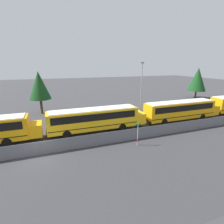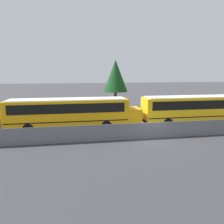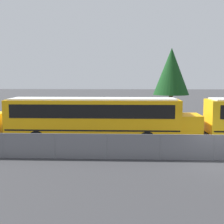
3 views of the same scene
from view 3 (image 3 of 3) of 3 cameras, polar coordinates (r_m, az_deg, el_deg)
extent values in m
plane|color=#38383A|center=(18.95, 18.10, -8.39)|extent=(200.00, 200.00, 0.00)
cube|color=#9EA0A5|center=(18.78, 18.18, -6.23)|extent=(97.62, 0.03, 1.46)
cube|color=slate|center=(18.76, 18.19, -6.24)|extent=(97.62, 0.01, 1.46)
cylinder|color=slate|center=(18.63, 18.26, -4.04)|extent=(97.62, 0.05, 0.05)
cylinder|color=slate|center=(19.43, -19.24, -5.85)|extent=(0.07, 0.07, 1.46)
cylinder|color=slate|center=(18.53, -10.39, -6.18)|extent=(0.07, 0.07, 1.46)
cylinder|color=slate|center=(18.10, -0.87, -6.37)|extent=(0.07, 0.07, 1.46)
cylinder|color=slate|center=(18.19, 8.83, -6.39)|extent=(0.07, 0.07, 1.46)
cylinder|color=slate|center=(18.78, 18.18, -6.23)|extent=(0.07, 0.07, 1.46)
cube|color=orange|center=(22.31, -3.48, -1.03)|extent=(12.21, 2.51, 2.60)
cube|color=black|center=(22.25, -3.49, 0.43)|extent=(11.24, 2.55, 0.94)
cube|color=black|center=(22.42, -3.47, -2.87)|extent=(11.97, 2.54, 0.10)
cube|color=orange|center=(22.73, 13.96, -2.40)|extent=(1.47, 2.31, 1.56)
cube|color=black|center=(23.92, -18.33, -3.63)|extent=(0.12, 2.51, 0.24)
cube|color=silver|center=(22.18, -3.50, 2.44)|extent=(11.60, 2.26, 0.10)
cylinder|color=black|center=(23.57, 6.05, -3.85)|extent=(1.09, 0.28, 1.09)
cylinder|color=black|center=(21.35, 6.43, -4.94)|extent=(1.09, 0.28, 1.09)
cylinder|color=black|center=(24.29, -12.12, -3.65)|extent=(1.09, 0.28, 1.09)
cylinder|color=black|center=(22.14, -13.59, -4.67)|extent=(1.09, 0.28, 1.09)
cube|color=black|center=(23.09, 16.85, -3.94)|extent=(0.12, 2.51, 0.24)
cylinder|color=#51381E|center=(34.75, 10.66, 0.83)|extent=(0.44, 0.44, 2.79)
cone|color=#144219|center=(34.59, 10.80, 7.30)|extent=(3.88, 3.88, 5.04)
camera|label=1|loc=(7.74, 98.34, 33.48)|focal=28.00mm
camera|label=2|loc=(2.09, -106.02, 32.34)|focal=35.00mm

